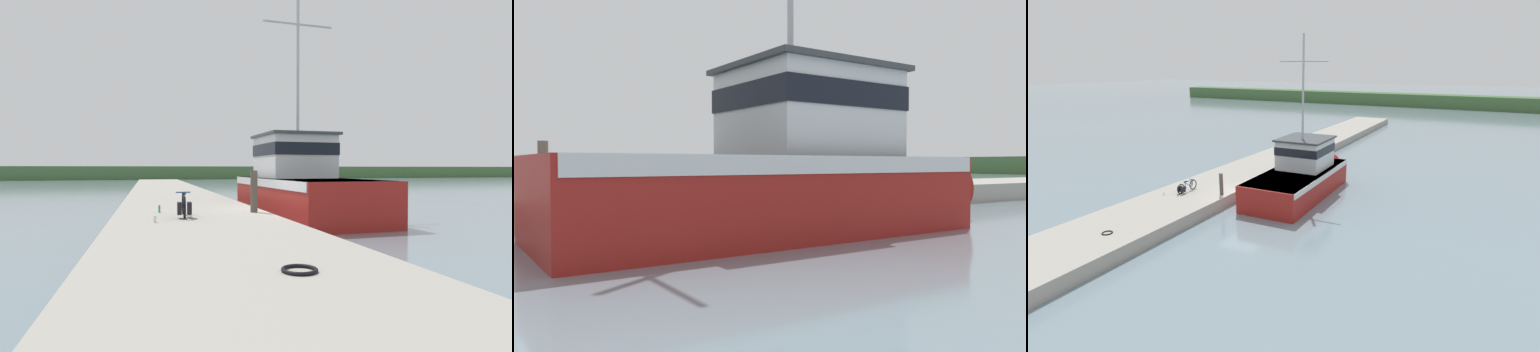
# 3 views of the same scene
# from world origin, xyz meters

# --- Properties ---
(ground_plane) EXTENTS (320.00, 320.00, 0.00)m
(ground_plane) POSITION_xyz_m (0.00, 0.00, 0.00)
(ground_plane) COLOR gray
(dock_pier) EXTENTS (4.80, 80.00, 0.73)m
(dock_pier) POSITION_xyz_m (-3.06, 0.00, 0.36)
(dock_pier) COLOR #A39E93
(dock_pier) RESTS_ON ground_plane
(far_shoreline) EXTENTS (180.00, 5.00, 2.55)m
(far_shoreline) POSITION_xyz_m (30.00, 67.69, 1.28)
(far_shoreline) COLOR #426638
(far_shoreline) RESTS_ON ground_plane
(fishing_boat_main) EXTENTS (3.97, 11.11, 10.34)m
(fishing_boat_main) POSITION_xyz_m (2.18, 3.84, 1.43)
(fishing_boat_main) COLOR maroon
(fishing_boat_main) RESTS_ON ground_plane
(bicycle_touring) EXTENTS (0.47, 1.72, 0.70)m
(bicycle_touring) POSITION_xyz_m (-3.42, -1.35, 1.05)
(bicycle_touring) COLOR black
(bicycle_touring) RESTS_ON dock_pier
(mooring_post) EXTENTS (0.23, 0.23, 1.35)m
(mooring_post) POSITION_xyz_m (-1.13, -0.66, 1.40)
(mooring_post) COLOR #51473D
(mooring_post) RESTS_ON dock_pier
(hose_coil) EXTENTS (0.51, 0.51, 0.05)m
(hose_coil) POSITION_xyz_m (-2.44, -7.99, 0.75)
(hose_coil) COLOR black
(hose_coil) RESTS_ON dock_pier
(water_bottle_on_curb) EXTENTS (0.06, 0.06, 0.24)m
(water_bottle_on_curb) POSITION_xyz_m (-4.08, 0.02, 0.84)
(water_bottle_on_curb) COLOR green
(water_bottle_on_curb) RESTS_ON dock_pier
(water_bottle_by_bike) EXTENTS (0.07, 0.07, 0.18)m
(water_bottle_by_bike) POSITION_xyz_m (-4.26, -2.35, 0.82)
(water_bottle_by_bike) COLOR silver
(water_bottle_by_bike) RESTS_ON dock_pier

